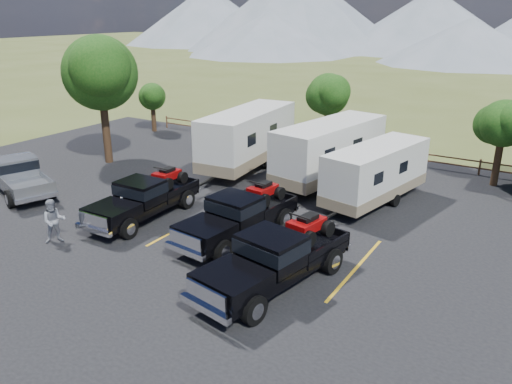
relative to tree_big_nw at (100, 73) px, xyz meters
The scene contains 18 objects.
ground 16.44m from the tree_big_nw, 35.73° to the right, with size 320.00×320.00×0.00m, color #4D5624.
asphalt_lot 14.99m from the tree_big_nw, 25.65° to the right, with size 44.00×34.00×0.04m, color black.
stall_lines 14.61m from the tree_big_nw, 21.83° to the right, with size 12.12×5.50×0.01m.
tree_big_nw is the anchor object (origin of this frame).
tree_ne_a 23.05m from the tree_big_nw, 20.37° to the left, with size 3.11×2.92×4.76m.
tree_north 14.61m from the tree_big_nw, 43.53° to the left, with size 3.46×3.24×5.25m.
tree_nw_small 9.15m from the tree_big_nw, 113.52° to the left, with size 2.59×2.43×3.85m.
rail_fence 18.06m from the tree_big_nw, 33.08° to the left, with size 36.12×0.12×1.00m.
mountain_range 97.10m from the tree_big_nw, 87.10° to the left, with size 209.00×71.00×20.00m.
rig_left 11.02m from the tree_big_nw, 33.15° to the right, with size 2.32×6.26×2.07m.
rig_center 14.89m from the tree_big_nw, 20.56° to the right, with size 2.76×6.50×2.11m.
rig_right 18.74m from the tree_big_nw, 24.61° to the right, with size 3.26×6.89×2.21m.
trailer_left 9.73m from the tree_big_nw, 23.62° to the left, with size 3.30×10.16×3.52m.
trailer_center 14.54m from the tree_big_nw, 15.02° to the left, with size 3.78×9.77×3.38m.
trailer_right 17.39m from the tree_big_nw, ahead, with size 3.46×8.40×2.91m.
pickup_silver 7.98m from the tree_big_nw, 86.57° to the right, with size 6.63×3.96×1.90m.
person_a 11.34m from the tree_big_nw, 38.39° to the right, with size 0.58×0.38×1.60m, color white.
person_b 12.64m from the tree_big_nw, 53.07° to the right, with size 0.91×0.71×1.87m, color gray.
Camera 1 is at (11.51, -12.04, 9.12)m, focal length 35.00 mm.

